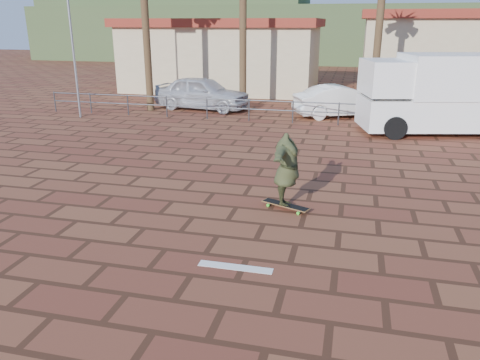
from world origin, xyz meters
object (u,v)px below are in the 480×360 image
skateboarder (287,170)px  car_white (342,101)px  car_silver (202,93)px  campervan (440,92)px  longboard (285,205)px

skateboarder → car_white: size_ratio=0.48×
skateboarder → car_silver: (-6.19, 12.58, -0.16)m
skateboarder → campervan: size_ratio=0.34×
longboard → skateboarder: (0.00, 0.00, 0.90)m
car_silver → longboard: bearing=-144.4°
campervan → car_silver: size_ratio=1.30×
longboard → campervan: (4.75, 9.68, 1.54)m
skateboarder → car_white: skateboarder is taller
car_white → skateboarder: bearing=151.2°
skateboarder → car_silver: size_ratio=0.44×
longboard → car_silver: bearing=139.1°
car_white → longboard: bearing=151.2°
campervan → car_white: 4.72m
car_silver → skateboarder: bearing=-144.4°
longboard → campervan: bearing=86.7°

